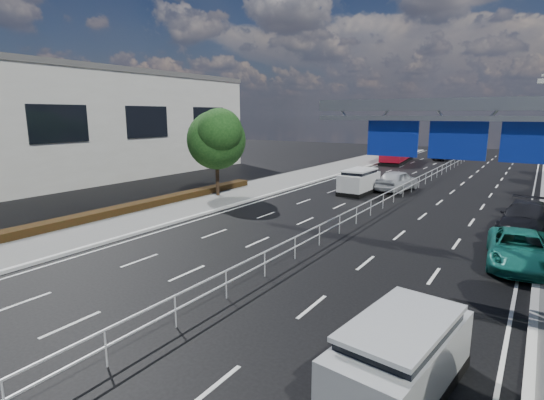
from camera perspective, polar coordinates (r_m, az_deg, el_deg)
The scene contains 13 objects.
ground at distance 12.63m, azimuth -18.19°, elevation -18.84°, with size 160.00×160.00×0.00m, color black.
median_fence at distance 30.99m, azimuth 15.69°, elevation 0.40°, with size 0.05×85.00×1.02m.
hedge_near at distance 25.59m, azimuth -28.64°, elevation -3.26°, with size 1.00×36.00×0.44m, color black.
overhead_gantry at distance 16.86m, azimuth 26.16°, elevation 8.12°, with size 10.24×0.38×7.45m.
near_building at distance 45.91m, azimuth -25.22°, elevation 8.85°, with size 12.00×38.00×10.00m, color beige.
near_tree_back at distance 32.19m, azimuth -7.44°, elevation 8.47°, with size 4.84×4.51×6.69m.
white_minivan at distance 34.64m, azimuth 11.62°, elevation 2.46°, with size 2.05×4.52×1.95m.
red_bus at distance 58.35m, azimuth 16.51°, elevation 6.51°, with size 3.66×10.88×3.19m.
near_car_silver at distance 36.61m, azimuth 16.49°, elevation 2.55°, with size 2.03×5.06×1.72m, color silver.
near_car_dark at distance 63.46m, azimuth 21.95°, elevation 5.69°, with size 1.59×4.57×1.50m, color black.
silver_minivan at distance 10.51m, azimuth 16.87°, elevation -19.69°, with size 2.42×4.60×1.83m.
parked_car_teal at distance 20.60m, azimuth 30.31°, elevation -5.72°, with size 2.39×5.18×1.44m, color #187065.
parked_car_dark at distance 26.26m, azimuth 30.94°, elevation -2.11°, with size 2.31×5.68×1.65m, color black.
Camera 1 is at (8.69, -6.68, 6.26)m, focal length 28.00 mm.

